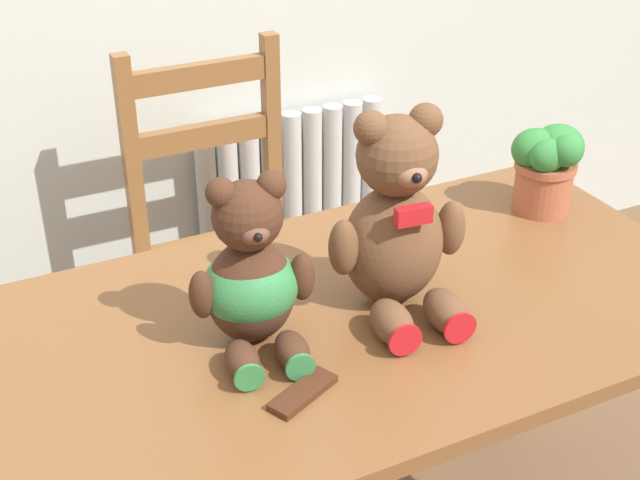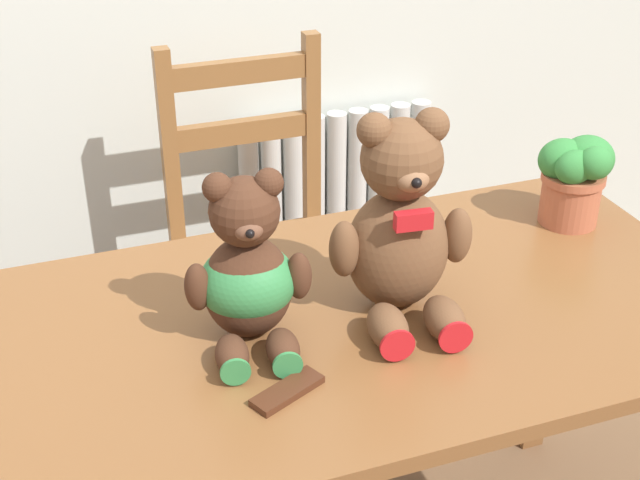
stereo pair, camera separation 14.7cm
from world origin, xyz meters
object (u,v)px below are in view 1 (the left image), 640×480
at_px(teddy_bear_right, 397,225).
at_px(potted_plant, 547,162).
at_px(teddy_bear_left, 251,278).
at_px(chocolate_bar, 303,393).
at_px(wooden_chair_behind, 230,256).

distance_m(teddy_bear_right, potted_plant, 0.50).
xyz_separation_m(teddy_bear_left, potted_plant, (0.73, 0.17, -0.01)).
height_order(teddy_bear_left, chocolate_bar, teddy_bear_left).
distance_m(wooden_chair_behind, chocolate_bar, 0.97).
height_order(wooden_chair_behind, chocolate_bar, wooden_chair_behind).
bearing_deg(wooden_chair_behind, teddy_bear_right, 93.26).
relative_size(teddy_bear_left, potted_plant, 1.62).
xyz_separation_m(teddy_bear_left, chocolate_bar, (0.01, -0.17, -0.11)).
bearing_deg(teddy_bear_right, chocolate_bar, 39.11).
relative_size(teddy_bear_left, chocolate_bar, 2.46).
bearing_deg(potted_plant, teddy_bear_left, -167.23).
bearing_deg(chocolate_bar, potted_plant, 24.94).
xyz_separation_m(wooden_chair_behind, teddy_bear_right, (0.04, -0.73, 0.44)).
relative_size(wooden_chair_behind, potted_plant, 5.34).
distance_m(wooden_chair_behind, potted_plant, 0.85).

